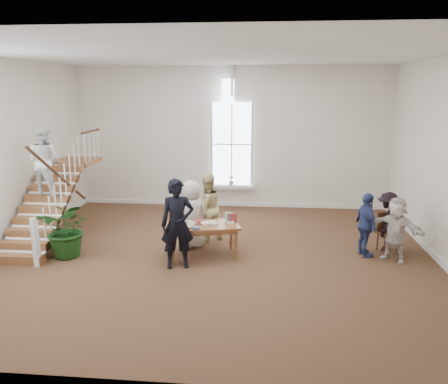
# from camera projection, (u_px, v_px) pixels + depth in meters

# --- Properties ---
(ground) EXTENTS (10.00, 10.00, 0.00)m
(ground) POSITION_uv_depth(u_px,v_px,m) (217.00, 256.00, 10.14)
(ground) COLOR #4F361F
(ground) RESTS_ON ground
(room_shell) EXTENTS (10.49, 10.00, 10.00)m
(room_shell) POSITION_uv_depth(u_px,v_px,m) (231.00, 195.00, 14.30)
(room_shell) COLOR beige
(room_shell) RESTS_ON ground
(staircase) EXTENTS (1.10, 4.10, 2.92)m
(staircase) POSITION_uv_depth(u_px,v_px,m) (47.00, 178.00, 10.88)
(staircase) COLOR brown
(staircase) RESTS_ON ground
(library_table) EXTENTS (1.79, 1.20, 0.83)m
(library_table) POSITION_uv_depth(u_px,v_px,m) (201.00, 228.00, 9.98)
(library_table) COLOR brown
(library_table) RESTS_ON ground
(police_officer) EXTENTS (0.80, 0.62, 1.96)m
(police_officer) POSITION_uv_depth(u_px,v_px,m) (177.00, 224.00, 9.32)
(police_officer) COLOR black
(police_officer) RESTS_ON ground
(elderly_woman) EXTENTS (0.97, 0.90, 1.67)m
(elderly_woman) POSITION_uv_depth(u_px,v_px,m) (192.00, 214.00, 10.56)
(elderly_woman) COLOR silver
(elderly_woman) RESTS_ON ground
(person_yellow) EXTENTS (1.06, 1.03, 1.72)m
(person_yellow) POSITION_uv_depth(u_px,v_px,m) (207.00, 208.00, 11.01)
(person_yellow) COLOR #CCC37F
(person_yellow) RESTS_ON ground
(woman_cluster_a) EXTENTS (0.56, 0.94, 1.50)m
(woman_cluster_a) POSITION_uv_depth(u_px,v_px,m) (366.00, 225.00, 9.99)
(woman_cluster_a) COLOR navy
(woman_cluster_a) RESTS_ON ground
(woman_cluster_b) EXTENTS (0.85, 1.05, 1.42)m
(woman_cluster_b) POSITION_uv_depth(u_px,v_px,m) (387.00, 221.00, 10.38)
(woman_cluster_b) COLOR black
(woman_cluster_b) RESTS_ON ground
(woman_cluster_c) EXTENTS (1.34, 1.19, 1.47)m
(woman_cluster_c) POSITION_uv_depth(u_px,v_px,m) (395.00, 229.00, 9.75)
(woman_cluster_c) COLOR silver
(woman_cluster_c) RESTS_ON ground
(floor_plant) EXTENTS (1.21, 1.05, 1.34)m
(floor_plant) POSITION_uv_depth(u_px,v_px,m) (68.00, 229.00, 9.99)
(floor_plant) COLOR #143912
(floor_plant) RESTS_ON ground
(side_chair) EXTENTS (0.49, 0.49, 0.94)m
(side_chair) POSITION_uv_depth(u_px,v_px,m) (387.00, 230.00, 10.35)
(side_chair) COLOR #371B0F
(side_chair) RESTS_ON ground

